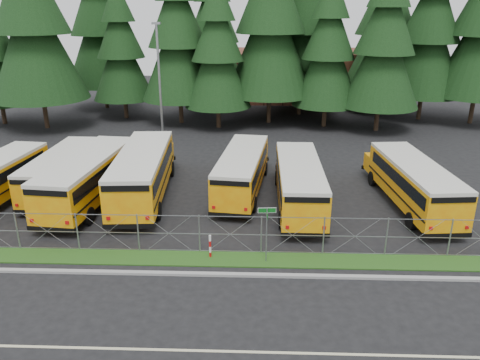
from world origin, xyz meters
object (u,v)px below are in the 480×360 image
bus_east (411,184)px  street_sign (267,223)px  light_standard (160,81)px  bus_1 (64,172)px  bus_5 (243,172)px  bus_6 (299,184)px  bus_2 (92,178)px  striped_bollard (210,247)px  bus_3 (144,174)px

bus_east → street_sign: 11.17m
bus_east → light_standard: 21.87m
bus_1 → bus_5: (11.59, 0.13, 0.08)m
street_sign → light_standard: size_ratio=0.28×
bus_6 → bus_2: bearing=178.8°
light_standard → bus_6: bearing=-50.4°
bus_2 → striped_bollard: size_ratio=9.37×
bus_3 → bus_east: bus_3 is taller
bus_2 → striped_bollard: (7.91, -6.75, -0.87)m
bus_1 → light_standard: light_standard is taller
bus_3 → bus_5: bearing=6.1°
street_sign → light_standard: 21.70m
striped_bollard → bus_3: bearing=122.9°
bus_6 → striped_bollard: 7.99m
bus_3 → striped_bollard: size_ratio=9.81×
bus_east → light_standard: light_standard is taller
bus_1 → bus_5: bus_5 is taller
bus_2 → bus_6: (12.61, -0.35, -0.07)m
bus_east → bus_5: bearing=164.3°
bus_1 → light_standard: bearing=69.6°
bus_1 → bus_2: 2.91m
street_sign → bus_1: bearing=146.1°
bus_6 → light_standard: 17.21m
striped_bollard → bus_1: bearing=140.8°
bus_6 → striped_bollard: size_ratio=8.93×
bus_6 → light_standard: bearing=129.9°
bus_east → striped_bollard: 13.21m
striped_bollard → light_standard: bearing=107.1°
bus_1 → street_sign: 15.64m
bus_5 → light_standard: size_ratio=1.03×
light_standard → bus_2: bearing=-98.9°
bus_6 → street_sign: (-2.04, -6.72, 0.63)m
bus_1 → bus_2: size_ratio=0.88×
bus_5 → bus_6: bus_6 is taller
bus_1 → bus_east: bus_east is taller
bus_2 → light_standard: 13.32m
bus_east → street_sign: bus_east is taller
striped_bollard → street_sign: bearing=-6.7°
bus_6 → street_sign: size_ratio=3.82×
bus_5 → bus_6: 4.01m
bus_1 → light_standard: 12.45m
bus_3 → light_standard: 12.53m
bus_1 → striped_bollard: size_ratio=8.24×
bus_3 → bus_6: bearing=-10.1°
bus_2 → bus_3: bearing=18.4°
bus_2 → street_sign: 12.73m
bus_1 → bus_east: size_ratio=0.92×
bus_6 → bus_east: (6.70, 0.22, 0.01)m
bus_2 → street_sign: bearing=-28.2°
bus_east → street_sign: (-8.73, -6.94, 0.62)m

